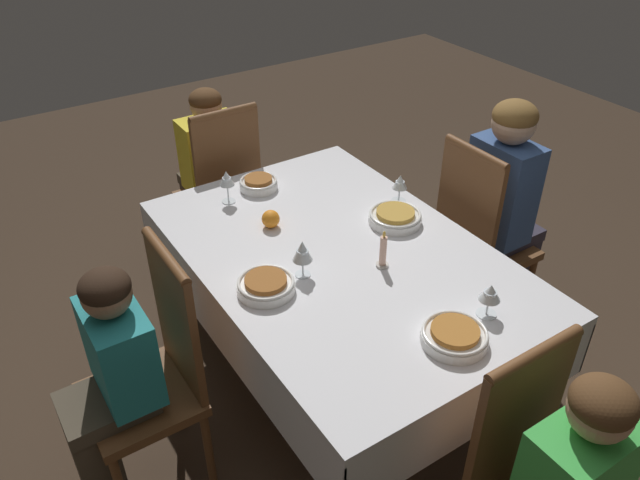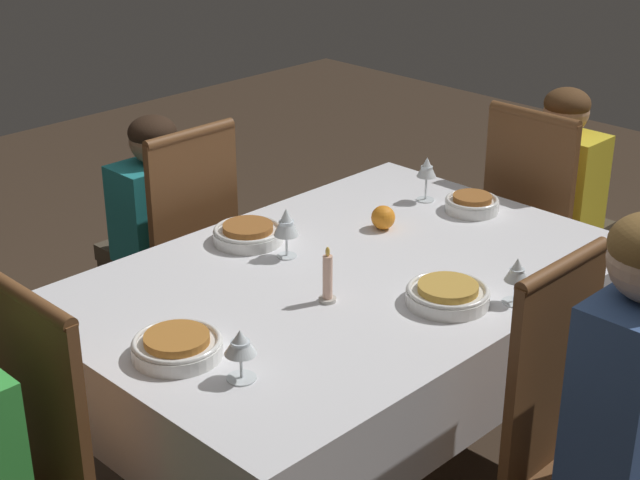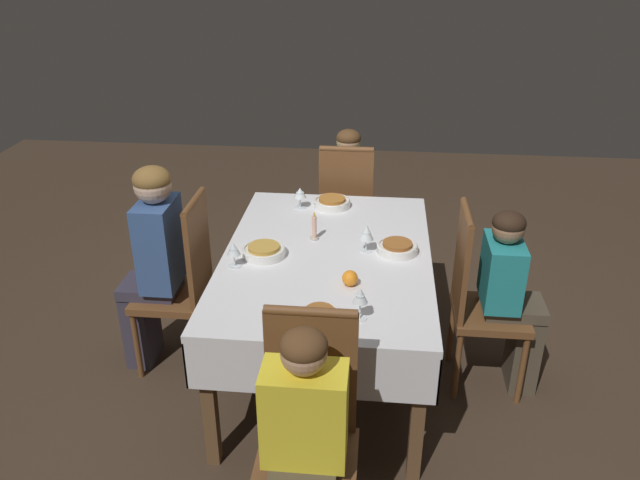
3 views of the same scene
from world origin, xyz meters
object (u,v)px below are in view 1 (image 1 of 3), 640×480
at_px(wine_glass_west, 227,180).
at_px(bowl_south, 266,285).
at_px(wine_glass_east, 490,294).
at_px(chair_west, 223,189).
at_px(wine_glass_south, 302,252).
at_px(orange_fruit, 271,219).
at_px(wine_glass_north, 400,183).
at_px(person_adult_denim, 506,203).
at_px(person_child_yellow, 209,170).
at_px(dining_table, 339,269).
at_px(bowl_east, 454,336).
at_px(bowl_west, 259,183).
at_px(candle_centerpiece, 383,253).
at_px(bowl_north, 395,217).
at_px(chair_north, 478,236).
at_px(person_child_teal, 109,385).
at_px(chair_south, 157,369).

bearing_deg(wine_glass_west, bowl_south, -14.43).
bearing_deg(wine_glass_east, chair_west, -171.63).
bearing_deg(wine_glass_south, orange_fruit, 169.92).
height_order(wine_glass_north, orange_fruit, wine_glass_north).
bearing_deg(person_adult_denim, orange_fruit, 73.51).
bearing_deg(person_child_yellow, wine_glass_north, 114.42).
relative_size(dining_table, person_child_yellow, 1.51).
relative_size(wine_glass_north, bowl_east, 0.59).
bearing_deg(wine_glass_north, person_adult_denim, 69.03).
height_order(wine_glass_east, orange_fruit, wine_glass_east).
relative_size(bowl_west, candle_centerpiece, 1.10).
bearing_deg(person_adult_denim, chair_west, 42.43).
xyz_separation_m(wine_glass_north, wine_glass_east, (0.76, -0.23, 0.00)).
relative_size(person_adult_denim, wine_glass_north, 9.09).
height_order(dining_table, bowl_east, bowl_east).
bearing_deg(bowl_north, wine_glass_south, -79.31).
xyz_separation_m(wine_glass_north, bowl_east, (0.80, -0.41, -0.06)).
distance_m(wine_glass_east, orange_fruit, 0.95).
bearing_deg(wine_glass_west, chair_north, 58.51).
bearing_deg(candle_centerpiece, person_child_yellow, -175.46).
relative_size(dining_table, bowl_north, 7.11).
bearing_deg(person_child_teal, bowl_south, 84.97).
bearing_deg(dining_table, bowl_south, -81.86).
bearing_deg(wine_glass_south, dining_table, 102.13).
height_order(person_adult_denim, bowl_east, person_adult_denim).
relative_size(bowl_north, bowl_west, 1.28).
xyz_separation_m(chair_west, wine_glass_west, (0.45, -0.17, 0.31)).
height_order(wine_glass_south, wine_glass_east, wine_glass_south).
height_order(bowl_west, wine_glass_east, wine_glass_east).
xyz_separation_m(wine_glass_north, wine_glass_west, (-0.41, -0.63, 0.02)).
height_order(bowl_south, wine_glass_south, wine_glass_south).
bearing_deg(chair_west, candle_centerpiece, 95.16).
height_order(bowl_west, orange_fruit, orange_fruit).
bearing_deg(dining_table, wine_glass_west, -161.97).
relative_size(wine_glass_north, wine_glass_west, 0.86).
relative_size(wine_glass_east, candle_centerpiece, 0.81).
height_order(chair_north, chair_south, same).
distance_m(chair_south, wine_glass_north, 1.27).
height_order(wine_glass_west, candle_centerpiece, candle_centerpiece).
distance_m(bowl_west, candle_centerpiece, 0.79).
relative_size(chair_west, wine_glass_north, 7.82).
bearing_deg(bowl_south, bowl_east, 34.29).
distance_m(chair_north, wine_glass_north, 0.49).
distance_m(chair_south, orange_fruit, 0.76).
xyz_separation_m(person_child_teal, person_child_yellow, (-1.21, 0.92, 0.02)).
distance_m(candle_centerpiece, orange_fruit, 0.52).
height_order(chair_north, wine_glass_south, chair_north).
xyz_separation_m(dining_table, candle_centerpiece, (0.16, 0.08, 0.14)).
bearing_deg(orange_fruit, wine_glass_east, 21.48).
bearing_deg(orange_fruit, chair_north, 70.91).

